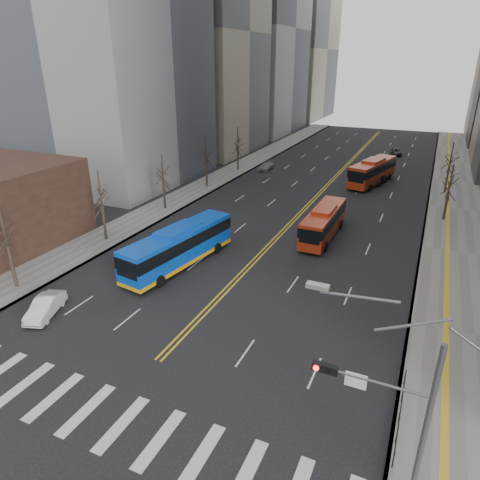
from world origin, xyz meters
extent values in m
plane|color=black|center=(0.00, 0.00, 0.00)|extent=(220.00, 220.00, 0.00)
cube|color=slate|center=(17.50, 45.00, 0.07)|extent=(7.00, 130.00, 0.15)
cube|color=slate|center=(-16.50, 45.00, 0.07)|extent=(5.00, 130.00, 0.15)
cube|color=silver|center=(-5.91, 0.00, 0.01)|extent=(0.70, 4.00, 0.01)
cube|color=silver|center=(-3.55, 0.00, 0.01)|extent=(0.70, 4.00, 0.01)
cube|color=silver|center=(-1.18, 0.00, 0.01)|extent=(0.70, 4.00, 0.01)
cube|color=silver|center=(1.18, 0.00, 0.01)|extent=(0.70, 4.00, 0.01)
cube|color=silver|center=(3.55, 0.00, 0.01)|extent=(0.70, 4.00, 0.01)
cube|color=silver|center=(5.91, 0.00, 0.01)|extent=(0.70, 4.00, 0.01)
cube|color=silver|center=(8.27, 0.00, 0.01)|extent=(0.70, 4.00, 0.01)
cube|color=gold|center=(-0.20, 55.00, 0.01)|extent=(0.15, 100.00, 0.01)
cube|color=gold|center=(0.20, 55.00, 0.01)|extent=(0.15, 100.00, 0.01)
cube|color=gray|center=(-31.00, 66.00, 22.00)|extent=(22.00, 22.00, 44.00)
cube|color=gray|center=(-30.00, 93.00, 24.00)|extent=(20.00, 26.00, 48.00)
cube|color=gray|center=(-29.00, 125.00, 20.00)|extent=(18.00, 30.00, 40.00)
cylinder|color=slate|center=(15.20, 2.00, 4.00)|extent=(0.24, 0.24, 8.00)
cylinder|color=slate|center=(12.95, 2.00, 5.50)|extent=(4.50, 0.12, 0.12)
cube|color=black|center=(11.00, 2.00, 5.50)|extent=(1.10, 0.28, 0.38)
cylinder|color=#FF190C|center=(10.65, 1.84, 5.50)|extent=(0.24, 0.08, 0.24)
cylinder|color=black|center=(11.00, 1.84, 5.50)|extent=(0.24, 0.08, 0.24)
cylinder|color=black|center=(11.35, 1.84, 5.50)|extent=(0.24, 0.08, 0.24)
cube|color=silver|center=(12.30, 2.00, 5.30)|extent=(0.90, 0.06, 0.70)
cube|color=#999993|center=(10.40, 2.00, 9.30)|extent=(0.90, 0.35, 0.18)
cube|color=black|center=(14.30, 6.00, 1.15)|extent=(0.04, 6.00, 0.04)
cylinder|color=black|center=(14.30, 3.00, 0.65)|extent=(0.06, 0.06, 1.00)
cylinder|color=black|center=(14.30, 4.50, 0.65)|extent=(0.06, 0.06, 1.00)
cylinder|color=black|center=(14.30, 6.00, 0.65)|extent=(0.06, 0.06, 1.00)
cylinder|color=black|center=(14.30, 7.50, 0.65)|extent=(0.06, 0.06, 1.00)
cylinder|color=black|center=(14.30, 9.00, 0.65)|extent=(0.06, 0.06, 1.00)
cylinder|color=#2E241C|center=(-16.00, 8.00, 1.88)|extent=(0.28, 0.28, 3.75)
cylinder|color=#2E241C|center=(-16.00, 19.00, 1.95)|extent=(0.28, 0.28, 3.90)
cylinder|color=#2E241C|center=(-16.00, 30.00, 1.80)|extent=(0.28, 0.28, 3.60)
cylinder|color=#2E241C|center=(-16.00, 41.00, 2.00)|extent=(0.28, 0.28, 4.00)
cylinder|color=#2E241C|center=(-16.00, 52.00, 1.90)|extent=(0.28, 0.28, 3.80)
cylinder|color=#2E241C|center=(16.00, 40.00, 1.75)|extent=(0.28, 0.28, 3.50)
cylinder|color=#2E241C|center=(16.00, 52.00, 1.88)|extent=(0.28, 0.28, 3.75)
cube|color=blue|center=(-5.93, 17.25, 1.86)|extent=(4.53, 12.87, 3.01)
cube|color=black|center=(-5.93, 17.25, 2.44)|extent=(4.59, 12.89, 1.08)
cube|color=blue|center=(-5.93, 17.25, 3.46)|extent=(2.75, 4.68, 0.40)
cube|color=#F0A30C|center=(-5.93, 17.25, 0.55)|extent=(4.59, 12.89, 0.35)
cylinder|color=black|center=(-7.84, 13.46, 0.50)|extent=(0.45, 1.03, 1.00)
cylinder|color=black|center=(-5.25, 13.06, 0.50)|extent=(0.45, 1.03, 1.00)
cylinder|color=black|center=(-6.61, 21.44, 0.50)|extent=(0.45, 1.03, 1.00)
cylinder|color=black|center=(-4.01, 21.04, 0.50)|extent=(0.45, 1.03, 1.00)
cube|color=#A42B11|center=(4.37, 29.09, 1.69)|extent=(2.44, 10.45, 2.68)
cube|color=black|center=(4.37, 29.09, 2.23)|extent=(2.50, 10.47, 0.97)
cube|color=#A42B11|center=(4.37, 29.09, 3.13)|extent=(1.92, 3.66, 0.40)
cylinder|color=black|center=(3.16, 25.76, 0.50)|extent=(0.31, 1.00, 1.00)
cylinder|color=black|center=(5.53, 25.74, 0.50)|extent=(0.31, 1.00, 1.00)
cylinder|color=black|center=(3.20, 32.44, 0.50)|extent=(0.31, 1.00, 1.00)
cylinder|color=black|center=(5.57, 32.42, 0.50)|extent=(0.31, 1.00, 1.00)
cube|color=#A42B11|center=(5.82, 52.86, 1.90)|extent=(5.43, 12.13, 3.09)
cube|color=black|center=(5.82, 52.86, 2.48)|extent=(5.50, 12.16, 1.10)
cube|color=#A42B11|center=(5.82, 52.86, 3.54)|extent=(3.08, 4.53, 0.40)
cylinder|color=black|center=(3.62, 49.50, 0.50)|extent=(0.53, 1.04, 1.00)
cylinder|color=black|center=(6.23, 48.86, 0.50)|extent=(0.53, 1.04, 1.00)
cylinder|color=black|center=(5.42, 56.85, 0.50)|extent=(0.53, 1.04, 1.00)
cylinder|color=black|center=(8.03, 56.21, 0.50)|extent=(0.53, 1.04, 1.00)
imported|color=silver|center=(-10.53, 6.00, 0.69)|extent=(2.81, 4.41, 1.37)
imported|color=black|center=(6.70, 53.34, 0.79)|extent=(2.67, 4.87, 1.57)
imported|color=gray|center=(-11.85, 54.43, 0.61)|extent=(1.79, 4.23, 1.22)
imported|color=black|center=(7.00, 76.24, 0.63)|extent=(2.55, 4.70, 1.25)
camera|label=1|loc=(13.70, -12.66, 17.55)|focal=32.00mm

